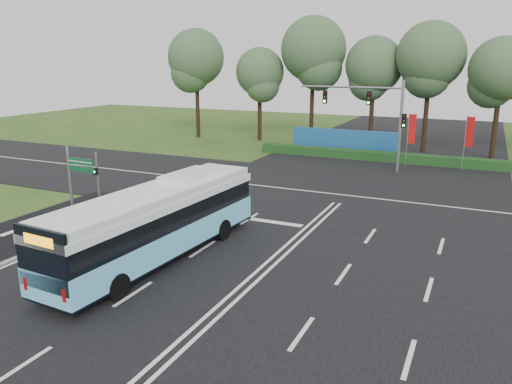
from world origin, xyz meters
TOP-DOWN VIEW (x-y plane):
  - ground at (0.00, 0.00)m, footprint 120.00×120.00m
  - road_main at (0.00, 0.00)m, footprint 20.00×120.00m
  - road_cross at (0.00, 12.00)m, footprint 120.00×14.00m
  - bike_path at (-12.50, -3.00)m, footprint 5.00×18.00m
  - kerb_strip at (-10.10, -3.00)m, footprint 0.25×18.00m
  - city_bus at (-4.44, -1.72)m, footprint 3.23×11.99m
  - pedestrian_signal at (-11.88, 2.88)m, footprint 0.30×0.42m
  - street_sign at (-10.25, -0.43)m, footprint 1.73×0.21m
  - banner_flag_mid at (2.48, 22.88)m, footprint 0.60×0.31m
  - banner_flag_right at (6.74, 23.24)m, footprint 0.63×0.17m
  - traffic_light_gantry at (0.21, 20.50)m, footprint 8.41×0.28m
  - hedge at (0.00, 24.50)m, footprint 22.00×1.20m
  - blue_hoarding at (-4.00, 27.00)m, footprint 10.00×0.30m
  - eucalyptus_row at (1.98, 30.91)m, footprint 54.96×8.59m

SIDE VIEW (x-z plane):
  - ground at x=0.00m, z-range 0.00..0.00m
  - road_main at x=0.00m, z-range 0.00..0.04m
  - road_cross at x=0.00m, z-range 0.00..0.05m
  - bike_path at x=-12.50m, z-range 0.00..0.06m
  - kerb_strip at x=-10.10m, z-range 0.00..0.12m
  - hedge at x=0.00m, z-range 0.00..0.80m
  - blue_hoarding at x=-4.00m, z-range 0.00..2.20m
  - city_bus at x=-4.44m, z-range 0.01..3.41m
  - pedestrian_signal at x=-11.88m, z-range 0.16..3.57m
  - street_sign at x=-10.25m, z-range 0.55..4.99m
  - banner_flag_right at x=6.74m, z-range 0.67..5.01m
  - banner_flag_mid at x=2.48m, z-range 0.67..5.06m
  - traffic_light_gantry at x=0.21m, z-range 1.16..8.16m
  - eucalyptus_row at x=1.98m, z-range 1.97..14.81m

